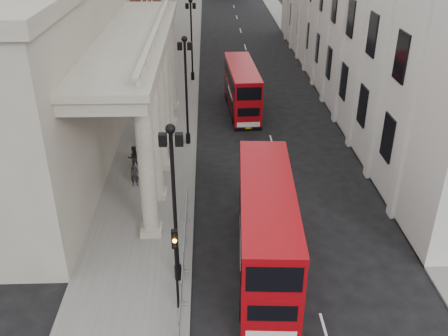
{
  "coord_description": "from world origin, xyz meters",
  "views": [
    {
      "loc": [
        1.03,
        -15.44,
        16.57
      ],
      "look_at": [
        1.86,
        9.75,
        3.27
      ],
      "focal_mm": 40.0,
      "sensor_mm": 36.0,
      "label": 1
    }
  ],
  "objects_px": {
    "traffic_light": "(176,256)",
    "pedestrian_a": "(135,175)",
    "pedestrian_b": "(134,158)",
    "pedestrian_c": "(163,143)",
    "lamp_post_north": "(191,34)",
    "bus_far": "(242,88)",
    "lamp_post_south": "(174,196)",
    "bus_near": "(266,227)",
    "lamp_post_mid": "(186,84)"
  },
  "relations": [
    {
      "from": "pedestrian_a",
      "to": "pedestrian_c",
      "type": "bearing_deg",
      "value": 64.48
    },
    {
      "from": "lamp_post_mid",
      "to": "traffic_light",
      "type": "distance_m",
      "value": 18.11
    },
    {
      "from": "bus_far",
      "to": "pedestrian_a",
      "type": "relative_size",
      "value": 6.36
    },
    {
      "from": "lamp_post_north",
      "to": "pedestrian_b",
      "type": "relative_size",
      "value": 4.73
    },
    {
      "from": "lamp_post_mid",
      "to": "pedestrian_a",
      "type": "distance_m",
      "value": 8.38
    },
    {
      "from": "pedestrian_b",
      "to": "pedestrian_c",
      "type": "height_order",
      "value": "pedestrian_c"
    },
    {
      "from": "bus_near",
      "to": "pedestrian_a",
      "type": "bearing_deg",
      "value": 135.55
    },
    {
      "from": "lamp_post_mid",
      "to": "bus_far",
      "type": "relative_size",
      "value": 0.86
    },
    {
      "from": "lamp_post_north",
      "to": "bus_near",
      "type": "bearing_deg",
      "value": -81.93
    },
    {
      "from": "lamp_post_north",
      "to": "pedestrian_b",
      "type": "xyz_separation_m",
      "value": [
        -3.64,
        -20.19,
        -3.91
      ]
    },
    {
      "from": "lamp_post_north",
      "to": "bus_near",
      "type": "relative_size",
      "value": 0.76
    },
    {
      "from": "traffic_light",
      "to": "bus_far",
      "type": "xyz_separation_m",
      "value": [
        4.54,
        25.19,
        -0.95
      ]
    },
    {
      "from": "traffic_light",
      "to": "pedestrian_b",
      "type": "relative_size",
      "value": 2.44
    },
    {
      "from": "pedestrian_c",
      "to": "lamp_post_south",
      "type": "bearing_deg",
      "value": -53.45
    },
    {
      "from": "bus_far",
      "to": "bus_near",
      "type": "bearing_deg",
      "value": -93.68
    },
    {
      "from": "lamp_post_south",
      "to": "lamp_post_mid",
      "type": "bearing_deg",
      "value": 90.0
    },
    {
      "from": "traffic_light",
      "to": "bus_far",
      "type": "bearing_deg",
      "value": 79.79
    },
    {
      "from": "pedestrian_c",
      "to": "traffic_light",
      "type": "bearing_deg",
      "value": -53.99
    },
    {
      "from": "bus_near",
      "to": "pedestrian_a",
      "type": "distance_m",
      "value": 11.54
    },
    {
      "from": "bus_far",
      "to": "pedestrian_a",
      "type": "xyz_separation_m",
      "value": [
        -7.93,
        -13.74,
        -1.28
      ]
    },
    {
      "from": "lamp_post_south",
      "to": "bus_far",
      "type": "height_order",
      "value": "lamp_post_south"
    },
    {
      "from": "bus_far",
      "to": "pedestrian_b",
      "type": "xyz_separation_m",
      "value": [
        -8.27,
        -11.36,
        -1.16
      ]
    },
    {
      "from": "bus_near",
      "to": "lamp_post_south",
      "type": "bearing_deg",
      "value": -164.18
    },
    {
      "from": "pedestrian_a",
      "to": "pedestrian_c",
      "type": "xyz_separation_m",
      "value": [
        1.49,
        4.76,
        0.13
      ]
    },
    {
      "from": "lamp_post_north",
      "to": "pedestrian_b",
      "type": "distance_m",
      "value": 20.88
    },
    {
      "from": "lamp_post_south",
      "to": "bus_near",
      "type": "relative_size",
      "value": 0.76
    },
    {
      "from": "lamp_post_south",
      "to": "traffic_light",
      "type": "xyz_separation_m",
      "value": [
        0.1,
        -2.02,
        -1.8
      ]
    },
    {
      "from": "bus_near",
      "to": "bus_far",
      "type": "relative_size",
      "value": 1.13
    },
    {
      "from": "bus_near",
      "to": "lamp_post_mid",
      "type": "bearing_deg",
      "value": 109.57
    },
    {
      "from": "traffic_light",
      "to": "pedestrian_a",
      "type": "bearing_deg",
      "value": 106.51
    },
    {
      "from": "bus_near",
      "to": "pedestrian_c",
      "type": "relative_size",
      "value": 6.13
    },
    {
      "from": "lamp_post_north",
      "to": "traffic_light",
      "type": "bearing_deg",
      "value": -89.83
    },
    {
      "from": "bus_near",
      "to": "pedestrian_a",
      "type": "height_order",
      "value": "bus_near"
    },
    {
      "from": "lamp_post_south",
      "to": "pedestrian_a",
      "type": "relative_size",
      "value": 5.47
    },
    {
      "from": "bus_near",
      "to": "pedestrian_b",
      "type": "relative_size",
      "value": 6.19
    },
    {
      "from": "lamp_post_north",
      "to": "pedestrian_a",
      "type": "xyz_separation_m",
      "value": [
        -3.3,
        -22.56,
        -4.03
      ]
    },
    {
      "from": "traffic_light",
      "to": "lamp_post_mid",
      "type": "bearing_deg",
      "value": 90.32
    },
    {
      "from": "traffic_light",
      "to": "pedestrian_a",
      "type": "relative_size",
      "value": 2.83
    },
    {
      "from": "traffic_light",
      "to": "pedestrian_c",
      "type": "relative_size",
      "value": 2.42
    },
    {
      "from": "bus_near",
      "to": "pedestrian_b",
      "type": "height_order",
      "value": "bus_near"
    },
    {
      "from": "lamp_post_south",
      "to": "pedestrian_b",
      "type": "height_order",
      "value": "lamp_post_south"
    },
    {
      "from": "pedestrian_a",
      "to": "lamp_post_north",
      "type": "bearing_deg",
      "value": 73.53
    },
    {
      "from": "lamp_post_north",
      "to": "bus_far",
      "type": "xyz_separation_m",
      "value": [
        4.64,
        -8.83,
        -2.75
      ]
    },
    {
      "from": "lamp_post_south",
      "to": "traffic_light",
      "type": "bearing_deg",
      "value": -87.16
    },
    {
      "from": "lamp_post_mid",
      "to": "traffic_light",
      "type": "relative_size",
      "value": 1.93
    },
    {
      "from": "lamp_post_south",
      "to": "pedestrian_c",
      "type": "relative_size",
      "value": 4.68
    },
    {
      "from": "lamp_post_north",
      "to": "lamp_post_mid",
      "type": "bearing_deg",
      "value": -90.0
    },
    {
      "from": "lamp_post_north",
      "to": "pedestrian_c",
      "type": "bearing_deg",
      "value": -95.8
    },
    {
      "from": "pedestrian_c",
      "to": "lamp_post_north",
      "type": "bearing_deg",
      "value": 113.5
    },
    {
      "from": "lamp_post_south",
      "to": "bus_far",
      "type": "bearing_deg",
      "value": 78.69
    }
  ]
}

